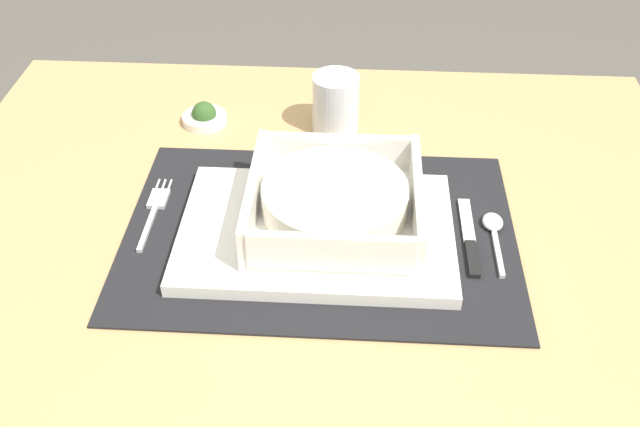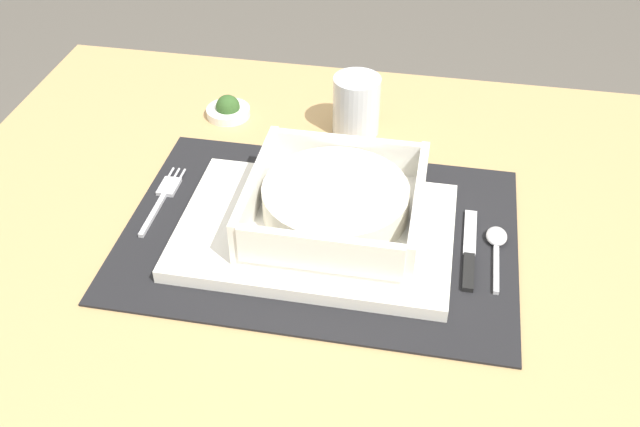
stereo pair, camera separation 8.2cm
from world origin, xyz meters
name	(u,v)px [view 1 (the left image)]	position (x,y,z in m)	size (l,w,h in m)	color
dining_table	(312,291)	(0.00, 0.00, 0.64)	(0.96, 0.79, 0.74)	tan
placemat	(320,232)	(0.01, -0.01, 0.74)	(0.45, 0.32, 0.00)	black
serving_plate	(317,231)	(0.01, -0.02, 0.75)	(0.31, 0.21, 0.02)	white
porridge_bowl	(335,203)	(0.03, 0.00, 0.78)	(0.19, 0.19, 0.05)	white
fork	(155,207)	(-0.19, 0.02, 0.74)	(0.02, 0.13, 0.00)	silver
spoon	(494,228)	(0.21, 0.01, 0.75)	(0.02, 0.11, 0.01)	silver
butter_knife	(470,241)	(0.18, -0.02, 0.74)	(0.01, 0.13, 0.01)	black
drinking_glass	(336,106)	(0.02, 0.22, 0.77)	(0.06, 0.06, 0.08)	white
condiment_saucer	(204,116)	(-0.17, 0.22, 0.75)	(0.06, 0.06, 0.03)	white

